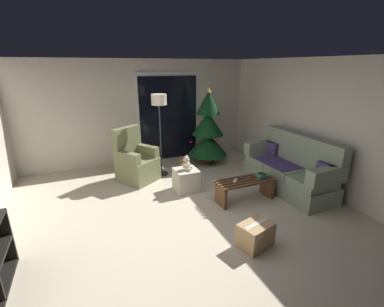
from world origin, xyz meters
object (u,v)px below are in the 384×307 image
(ottoman, at_px, (186,180))
(cardboard_box_taped_mid_floor, at_px, (255,235))
(floor_lamp, at_px, (159,108))
(christmas_tree, at_px, (208,130))
(armchair, at_px, (136,162))
(teddy_bear_cream, at_px, (187,164))
(coffee_table, at_px, (245,187))
(remote_white, at_px, (235,181))
(remote_graphite, at_px, (242,178))
(book_stack, at_px, (262,176))
(couch, at_px, (291,170))
(cell_phone, at_px, (262,174))
(teddy_bear_honey_by_tree, at_px, (182,164))

(ottoman, xyz_separation_m, cardboard_box_taped_mid_floor, (0.24, -1.95, -0.05))
(floor_lamp, bearing_deg, cardboard_box_taped_mid_floor, -81.09)
(floor_lamp, relative_size, cardboard_box_taped_mid_floor, 3.43)
(christmas_tree, relative_size, armchair, 1.65)
(christmas_tree, height_order, floor_lamp, christmas_tree)
(teddy_bear_cream, relative_size, cardboard_box_taped_mid_floor, 0.55)
(coffee_table, xyz_separation_m, cardboard_box_taped_mid_floor, (-0.59, -1.15, -0.10))
(teddy_bear_cream, bearing_deg, remote_white, -51.62)
(remote_graphite, bearing_deg, book_stack, 25.06)
(coffee_table, bearing_deg, book_stack, -3.89)
(couch, distance_m, teddy_bear_cream, 2.05)
(cell_phone, relative_size, teddy_bear_cream, 0.50)
(book_stack, bearing_deg, armchair, 139.13)
(remote_graphite, distance_m, armchair, 2.26)
(coffee_table, relative_size, christmas_tree, 0.59)
(remote_graphite, xyz_separation_m, cell_phone, (0.37, -0.09, 0.05))
(ottoman, relative_size, teddy_bear_cream, 1.54)
(coffee_table, relative_size, teddy_bear_cream, 3.86)
(remote_white, xyz_separation_m, floor_lamp, (-0.84, 1.74, 1.09))
(couch, distance_m, ottoman, 2.06)
(cell_phone, distance_m, teddy_bear_honey_by_tree, 2.12)
(ottoman, distance_m, teddy_bear_honey_by_tree, 1.15)
(teddy_bear_cream, bearing_deg, cell_phone, -34.73)
(christmas_tree, height_order, ottoman, christmas_tree)
(floor_lamp, bearing_deg, ottoman, -77.13)
(remote_white, distance_m, cell_phone, 0.55)
(remote_graphite, relative_size, floor_lamp, 0.09)
(christmas_tree, bearing_deg, remote_white, -102.43)
(couch, xyz_separation_m, coffee_table, (-1.10, -0.08, -0.13))
(cell_phone, relative_size, teddy_bear_honey_by_tree, 0.50)
(coffee_table, relative_size, ottoman, 2.50)
(cell_phone, bearing_deg, remote_graphite, 136.69)
(book_stack, xyz_separation_m, christmas_tree, (-0.09, 2.09, 0.39))
(christmas_tree, xyz_separation_m, floor_lamp, (-1.29, -0.31, 0.67))
(christmas_tree, bearing_deg, coffee_table, -96.94)
(cell_phone, distance_m, christmas_tree, 2.11)
(christmas_tree, relative_size, cardboard_box_taped_mid_floor, 3.58)
(coffee_table, height_order, teddy_bear_honey_by_tree, coffee_table)
(book_stack, height_order, ottoman, book_stack)
(remote_white, bearing_deg, floor_lamp, -19.77)
(remote_graphite, relative_size, christmas_tree, 0.08)
(book_stack, height_order, christmas_tree, christmas_tree)
(couch, xyz_separation_m, floor_lamp, (-2.14, 1.68, 1.11))
(cell_phone, xyz_separation_m, teddy_bear_honey_by_tree, (-0.85, 1.91, -0.35))
(ottoman, bearing_deg, remote_graphite, -41.93)
(remote_graphite, distance_m, christmas_tree, 2.05)
(book_stack, height_order, cell_phone, cell_phone)
(remote_white, distance_m, christmas_tree, 2.14)
(remote_white, distance_m, teddy_bear_cream, 1.00)
(book_stack, bearing_deg, teddy_bear_cream, 144.72)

